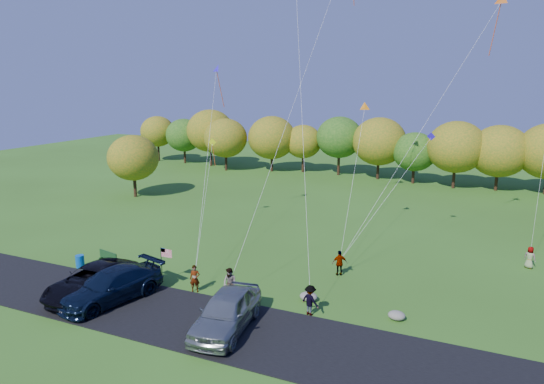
{
  "coord_description": "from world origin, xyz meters",
  "views": [
    {
      "loc": [
        13.49,
        -24.26,
        12.65
      ],
      "look_at": [
        0.11,
        6.0,
        5.09
      ],
      "focal_mm": 32.0,
      "sensor_mm": 36.0,
      "label": 1
    }
  ],
  "objects_px": {
    "flyer_a": "(195,279)",
    "park_bench": "(109,258)",
    "flyer_b": "(230,284)",
    "flyer_c": "(310,300)",
    "flyer_d": "(340,263)",
    "flyer_e": "(530,257)",
    "trash_barrel": "(80,261)",
    "minivan_silver": "(226,311)",
    "minivan_navy": "(111,286)",
    "minivan_dark": "(92,281)"
  },
  "relations": [
    {
      "from": "flyer_a",
      "to": "park_bench",
      "type": "height_order",
      "value": "flyer_a"
    },
    {
      "from": "flyer_d",
      "to": "flyer_e",
      "type": "height_order",
      "value": "flyer_d"
    },
    {
      "from": "flyer_a",
      "to": "minivan_dark",
      "type": "bearing_deg",
      "value": -175.39
    },
    {
      "from": "flyer_c",
      "to": "trash_barrel",
      "type": "height_order",
      "value": "flyer_c"
    },
    {
      "from": "flyer_c",
      "to": "trash_barrel",
      "type": "xyz_separation_m",
      "value": [
        -17.04,
        0.2,
        -0.43
      ]
    },
    {
      "from": "minivan_silver",
      "to": "flyer_b",
      "type": "relative_size",
      "value": 3.11
    },
    {
      "from": "minivan_dark",
      "to": "flyer_a",
      "type": "height_order",
      "value": "minivan_dark"
    },
    {
      "from": "minivan_dark",
      "to": "minivan_navy",
      "type": "bearing_deg",
      "value": -6.86
    },
    {
      "from": "park_bench",
      "to": "flyer_d",
      "type": "bearing_deg",
      "value": 29.22
    },
    {
      "from": "flyer_b",
      "to": "trash_barrel",
      "type": "bearing_deg",
      "value": -164.96
    },
    {
      "from": "flyer_e",
      "to": "minivan_silver",
      "type": "bearing_deg",
      "value": 71.48
    },
    {
      "from": "minivan_dark",
      "to": "flyer_d",
      "type": "distance_m",
      "value": 15.67
    },
    {
      "from": "minivan_navy",
      "to": "minivan_dark",
      "type": "bearing_deg",
      "value": -170.4
    },
    {
      "from": "minivan_silver",
      "to": "flyer_d",
      "type": "bearing_deg",
      "value": 63.84
    },
    {
      "from": "minivan_navy",
      "to": "trash_barrel",
      "type": "xyz_separation_m",
      "value": [
        -5.82,
        3.33,
        -0.55
      ]
    },
    {
      "from": "minivan_dark",
      "to": "flyer_a",
      "type": "relative_size",
      "value": 3.72
    },
    {
      "from": "minivan_navy",
      "to": "park_bench",
      "type": "height_order",
      "value": "minivan_navy"
    },
    {
      "from": "flyer_a",
      "to": "flyer_b",
      "type": "relative_size",
      "value": 0.91
    },
    {
      "from": "minivan_navy",
      "to": "flyer_a",
      "type": "xyz_separation_m",
      "value": [
        3.73,
        3.13,
        -0.13
      ]
    },
    {
      "from": "flyer_e",
      "to": "trash_barrel",
      "type": "bearing_deg",
      "value": 48.08
    },
    {
      "from": "minivan_navy",
      "to": "flyer_d",
      "type": "height_order",
      "value": "minivan_navy"
    },
    {
      "from": "minivan_navy",
      "to": "trash_barrel",
      "type": "height_order",
      "value": "minivan_navy"
    },
    {
      "from": "minivan_dark",
      "to": "flyer_b",
      "type": "relative_size",
      "value": 3.37
    },
    {
      "from": "minivan_dark",
      "to": "flyer_b",
      "type": "distance_m",
      "value": 8.34
    },
    {
      "from": "minivan_silver",
      "to": "flyer_e",
      "type": "height_order",
      "value": "minivan_silver"
    },
    {
      "from": "flyer_a",
      "to": "flyer_d",
      "type": "relative_size",
      "value": 0.99
    },
    {
      "from": "flyer_a",
      "to": "trash_barrel",
      "type": "distance_m",
      "value": 9.56
    },
    {
      "from": "minivan_navy",
      "to": "flyer_b",
      "type": "distance_m",
      "value": 6.92
    },
    {
      "from": "flyer_e",
      "to": "trash_barrel",
      "type": "relative_size",
      "value": 1.78
    },
    {
      "from": "flyer_b",
      "to": "flyer_c",
      "type": "bearing_deg",
      "value": 15.22
    },
    {
      "from": "flyer_d",
      "to": "flyer_e",
      "type": "relative_size",
      "value": 1.12
    },
    {
      "from": "flyer_a",
      "to": "park_bench",
      "type": "distance_m",
      "value": 8.1
    },
    {
      "from": "trash_barrel",
      "to": "park_bench",
      "type": "bearing_deg",
      "value": 36.45
    },
    {
      "from": "flyer_c",
      "to": "flyer_d",
      "type": "relative_size",
      "value": 1.0
    },
    {
      "from": "flyer_b",
      "to": "flyer_a",
      "type": "bearing_deg",
      "value": -163.07
    },
    {
      "from": "minivan_silver",
      "to": "flyer_a",
      "type": "bearing_deg",
      "value": 133.55
    },
    {
      "from": "flyer_b",
      "to": "minivan_silver",
      "type": "bearing_deg",
      "value": -48.22
    },
    {
      "from": "flyer_d",
      "to": "park_bench",
      "type": "xyz_separation_m",
      "value": [
        -15.38,
        -4.76,
        -0.31
      ]
    },
    {
      "from": "flyer_c",
      "to": "minivan_dark",
      "type": "bearing_deg",
      "value": 34.57
    },
    {
      "from": "flyer_c",
      "to": "trash_barrel",
      "type": "distance_m",
      "value": 17.04
    },
    {
      "from": "minivan_silver",
      "to": "park_bench",
      "type": "xyz_separation_m",
      "value": [
        -12.07,
        4.73,
        -0.51
      ]
    },
    {
      "from": "minivan_navy",
      "to": "minivan_silver",
      "type": "bearing_deg",
      "value": 12.7
    },
    {
      "from": "minivan_silver",
      "to": "flyer_a",
      "type": "xyz_separation_m",
      "value": [
        -4.09,
        3.37,
        -0.2
      ]
    },
    {
      "from": "minivan_silver",
      "to": "park_bench",
      "type": "bearing_deg",
      "value": 151.68
    },
    {
      "from": "trash_barrel",
      "to": "flyer_d",
      "type": "bearing_deg",
      "value": 19.23
    },
    {
      "from": "minivan_dark",
      "to": "flyer_d",
      "type": "xyz_separation_m",
      "value": [
        12.75,
        9.1,
        -0.08
      ]
    },
    {
      "from": "flyer_c",
      "to": "flyer_d",
      "type": "bearing_deg",
      "value": -67.73
    },
    {
      "from": "flyer_c",
      "to": "park_bench",
      "type": "height_order",
      "value": "flyer_c"
    },
    {
      "from": "minivan_navy",
      "to": "flyer_b",
      "type": "relative_size",
      "value": 3.38
    },
    {
      "from": "minivan_silver",
      "to": "park_bench",
      "type": "distance_m",
      "value": 12.97
    }
  ]
}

